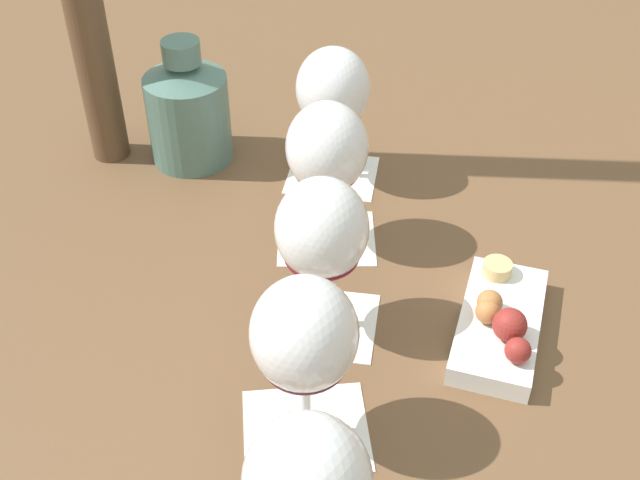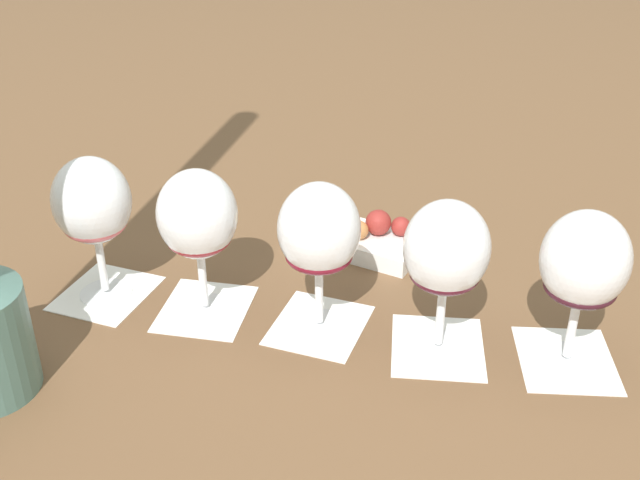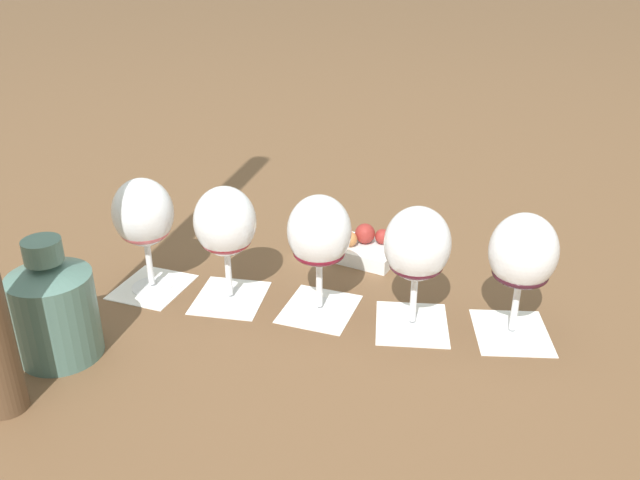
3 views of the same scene
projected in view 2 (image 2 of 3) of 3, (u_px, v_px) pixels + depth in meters
The scene contains 12 objects.
ground_plane at pixel (319, 326), 0.94m from camera, with size 8.00×8.00×0.00m, color brown.
tasting_card_0 at pixel (106, 293), 1.00m from camera, with size 0.14×0.15×0.00m.
tasting_card_1 at pixel (205, 308), 0.97m from camera, with size 0.13×0.14×0.00m.
tasting_card_2 at pixel (321, 327), 0.94m from camera, with size 0.14×0.15×0.00m.
tasting_card_3 at pixel (438, 347), 0.91m from camera, with size 0.12×0.13×0.00m.
tasting_card_4 at pixel (566, 359), 0.89m from camera, with size 0.12×0.13×0.00m.
wine_glass_0 at pixel (92, 207), 0.94m from camera, with size 0.09×0.09×0.18m.
wine_glass_1 at pixel (198, 220), 0.91m from camera, with size 0.09×0.09×0.18m.
wine_glass_2 at pixel (321, 236), 0.88m from camera, with size 0.09×0.09×0.18m.
wine_glass_3 at pixel (446, 254), 0.85m from camera, with size 0.09×0.09×0.18m.
wine_glass_4 at pixel (584, 266), 0.83m from camera, with size 0.09×0.09×0.18m.
snack_dish at pixel (358, 237), 1.09m from camera, with size 0.19×0.16×0.06m.
Camera 2 is at (-0.05, -0.77, 0.56)m, focal length 45.00 mm.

